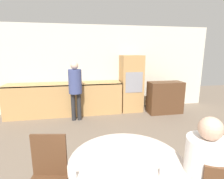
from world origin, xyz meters
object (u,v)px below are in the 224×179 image
object	(u,v)px
person_seated	(207,177)
bowl_centre	(122,148)
dining_table	(126,179)
sideboard	(165,98)
bowl_near	(126,158)
person_standing	(75,85)
chair_far_left	(48,175)
cup	(163,172)
oven_unit	(131,84)

from	to	relation	value
person_seated	bowl_centre	bearing A→B (deg)	141.62
dining_table	bowl_centre	distance (m)	0.30
sideboard	bowl_near	world-z (taller)	sideboard
sideboard	bowl_centre	size ratio (longest dim) A/B	7.66
person_seated	person_standing	size ratio (longest dim) A/B	0.82
chair_far_left	bowl_near	xyz separation A→B (m)	(0.79, -0.25, 0.26)
chair_far_left	person_standing	distance (m)	2.90
bowl_near	bowl_centre	bearing A→B (deg)	87.27
dining_table	person_standing	xyz separation A→B (m)	(-0.54, 3.09, 0.41)
person_seated	cup	world-z (taller)	person_seated
oven_unit	cup	bearing A→B (deg)	-102.88
oven_unit	cup	xyz separation A→B (m)	(-0.89, -3.90, -0.04)
cup	bowl_near	bearing A→B (deg)	131.82
oven_unit	bowl_centre	bearing A→B (deg)	-108.27
chair_far_left	person_seated	xyz separation A→B (m)	(1.43, -0.56, 0.21)
oven_unit	bowl_centre	world-z (taller)	oven_unit
oven_unit	person_seated	world-z (taller)	oven_unit
dining_table	bowl_centre	bearing A→B (deg)	89.57
oven_unit	cup	size ratio (longest dim) A/B	20.21
oven_unit	sideboard	world-z (taller)	oven_unit
person_standing	chair_far_left	bearing A→B (deg)	-95.14
cup	bowl_centre	distance (m)	0.53
person_seated	bowl_near	distance (m)	0.72
dining_table	person_seated	size ratio (longest dim) A/B	0.88
oven_unit	person_standing	distance (m)	1.75
cup	chair_far_left	bearing A→B (deg)	153.11
dining_table	cup	distance (m)	0.46
oven_unit	dining_table	world-z (taller)	oven_unit
chair_far_left	dining_table	bearing A→B (deg)	-6.40
cup	person_standing	bearing A→B (deg)	103.03
dining_table	chair_far_left	xyz separation A→B (m)	(-0.80, 0.24, -0.02)
sideboard	person_seated	size ratio (longest dim) A/B	0.79
dining_table	chair_far_left	bearing A→B (deg)	163.07
sideboard	cup	world-z (taller)	sideboard
bowl_near	oven_unit	bearing A→B (deg)	72.49
sideboard	bowl_near	bearing A→B (deg)	-122.99
dining_table	bowl_near	xyz separation A→B (m)	(-0.01, -0.00, 0.24)
bowl_centre	dining_table	bearing A→B (deg)	-90.43
sideboard	person_standing	world-z (taller)	person_standing
dining_table	bowl_centre	world-z (taller)	bowl_centre
person_seated	person_standing	xyz separation A→B (m)	(-1.18, 3.42, 0.22)
chair_far_left	person_seated	size ratio (longest dim) A/B	0.74
chair_far_left	sideboard	bearing A→B (deg)	56.40
cup	bowl_centre	world-z (taller)	cup
cup	bowl_near	distance (m)	0.38
cup	bowl_centre	xyz separation A→B (m)	(-0.24, 0.47, -0.02)
dining_table	chair_far_left	distance (m)	0.83
chair_far_left	bowl_centre	distance (m)	0.84
oven_unit	cup	distance (m)	4.00
bowl_centre	person_seated	bearing A→B (deg)	-38.38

